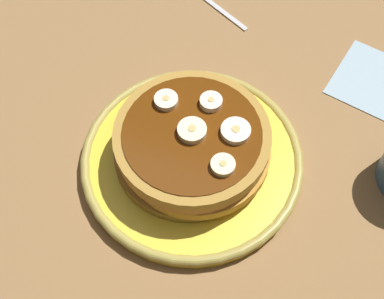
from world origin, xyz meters
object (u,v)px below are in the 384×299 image
(banana_slice_2, at_px, (211,102))
(banana_slice_3, at_px, (236,131))
(banana_slice_1, at_px, (223,165))
(banana_slice_0, at_px, (195,134))
(banana_slice_4, at_px, (166,101))
(napkin, at_px, (377,82))
(pancake_stack, at_px, (193,146))
(plate, at_px, (192,160))
(fork, at_px, (212,3))

(banana_slice_2, xyz_separation_m, banana_slice_3, (0.04, -0.03, -0.00))
(banana_slice_1, bearing_deg, banana_slice_0, 147.76)
(banana_slice_0, height_order, banana_slice_4, same)
(banana_slice_1, distance_m, banana_slice_3, 0.05)
(banana_slice_4, relative_size, napkin, 0.26)
(pancake_stack, xyz_separation_m, banana_slice_0, (0.00, -0.00, 0.03))
(banana_slice_0, bearing_deg, banana_slice_4, 146.12)
(banana_slice_3, bearing_deg, banana_slice_2, 144.49)
(plate, distance_m, banana_slice_3, 0.08)
(banana_slice_4, xyz_separation_m, fork, (-0.03, 0.24, -0.07))
(pancake_stack, height_order, fork, pancake_stack)
(banana_slice_3, bearing_deg, banana_slice_1, -88.95)
(banana_slice_0, relative_size, fork, 0.28)
(banana_slice_2, xyz_separation_m, fork, (-0.08, 0.23, -0.07))
(banana_slice_1, relative_size, fork, 0.23)
(banana_slice_1, relative_size, napkin, 0.25)
(banana_slice_0, height_order, banana_slice_3, same)
(plate, bearing_deg, banana_slice_4, 146.11)
(pancake_stack, height_order, banana_slice_1, banana_slice_1)
(banana_slice_2, bearing_deg, napkin, 41.65)
(plate, bearing_deg, banana_slice_2, 81.65)
(banana_slice_1, distance_m, fork, 0.33)
(pancake_stack, bearing_deg, banana_slice_3, 21.84)
(plate, relative_size, banana_slice_3, 7.99)
(banana_slice_3, distance_m, fork, 0.29)
(banana_slice_3, bearing_deg, banana_slice_0, -154.22)
(pancake_stack, xyz_separation_m, banana_slice_1, (0.04, -0.03, 0.03))
(banana_slice_4, height_order, fork, banana_slice_4)
(banana_slice_4, bearing_deg, pancake_stack, -33.18)
(banana_slice_1, height_order, fork, banana_slice_1)
(pancake_stack, bearing_deg, banana_slice_2, 84.28)
(napkin, bearing_deg, pancake_stack, -132.03)
(banana_slice_2, height_order, banana_slice_3, same)
(plate, xyz_separation_m, banana_slice_2, (0.01, 0.05, 0.07))
(pancake_stack, distance_m, banana_slice_2, 0.06)
(plate, relative_size, banana_slice_0, 8.18)
(banana_slice_4, bearing_deg, banana_slice_2, 18.01)
(plate, distance_m, fork, 0.28)
(banana_slice_0, distance_m, banana_slice_3, 0.05)
(banana_slice_1, xyz_separation_m, banana_slice_3, (-0.00, 0.05, 0.00))
(banana_slice_2, bearing_deg, banana_slice_1, -61.75)
(plate, xyz_separation_m, banana_slice_1, (0.05, -0.03, 0.06))
(pancake_stack, relative_size, banana_slice_4, 6.73)
(plate, height_order, pancake_stack, pancake_stack)
(pancake_stack, height_order, napkin, pancake_stack)
(plate, relative_size, banana_slice_2, 10.25)
(fork, bearing_deg, banana_slice_2, -71.29)
(plate, distance_m, napkin, 0.28)
(plate, xyz_separation_m, banana_slice_4, (-0.04, 0.03, 0.07))
(banana_slice_2, relative_size, banana_slice_3, 0.78)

